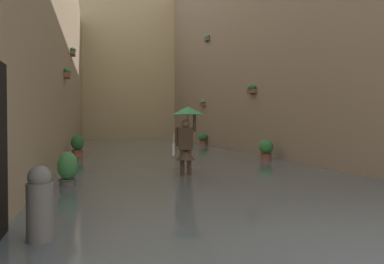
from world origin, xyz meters
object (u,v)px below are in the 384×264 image
(person_wading, at_px, (187,130))
(potted_plant_mid_right, at_px, (77,146))
(potted_plant_far_left, at_px, (266,150))
(potted_plant_far_right, at_px, (68,170))
(potted_plant_near_left, at_px, (203,139))
(mooring_bollard, at_px, (40,208))

(person_wading, distance_m, potted_plant_mid_right, 7.04)
(potted_plant_mid_right, bearing_deg, potted_plant_far_left, 157.27)
(potted_plant_far_right, bearing_deg, potted_plant_near_left, -116.43)
(potted_plant_far_right, relative_size, potted_plant_far_left, 0.99)
(person_wading, distance_m, mooring_bollard, 5.89)
(potted_plant_far_right, bearing_deg, person_wading, -159.87)
(person_wading, height_order, potted_plant_near_left, person_wading)
(person_wading, bearing_deg, potted_plant_mid_right, -64.34)
(potted_plant_near_left, distance_m, mooring_bollard, 19.43)
(potted_plant_far_right, bearing_deg, mooring_bollard, 89.59)
(potted_plant_near_left, distance_m, potted_plant_far_right, 15.77)
(potted_plant_mid_right, relative_size, potted_plant_far_left, 1.17)
(potted_plant_near_left, xyz_separation_m, potted_plant_far_left, (0.26, 9.64, -0.03))
(potted_plant_near_left, height_order, mooring_bollard, mooring_bollard)
(potted_plant_mid_right, bearing_deg, person_wading, 115.66)
(potted_plant_near_left, distance_m, potted_plant_far_left, 9.64)
(potted_plant_far_right, bearing_deg, potted_plant_mid_right, -88.96)
(person_wading, bearing_deg, potted_plant_far_left, -138.50)
(potted_plant_far_left, bearing_deg, potted_plant_mid_right, -22.73)
(person_wading, distance_m, potted_plant_far_right, 3.20)
(potted_plant_mid_right, distance_m, mooring_bollard, 11.36)
(potted_plant_near_left, bearing_deg, potted_plant_far_left, 88.47)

